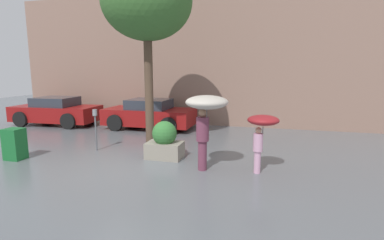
{
  "coord_description": "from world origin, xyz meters",
  "views": [
    {
      "loc": [
        3.54,
        -7.02,
        2.58
      ],
      "look_at": [
        1.21,
        1.6,
        1.05
      ],
      "focal_mm": 28.0,
      "sensor_mm": 36.0,
      "label": 1
    }
  ],
  "objects_px": {
    "person_adult": "(206,110)",
    "parking_meter": "(95,121)",
    "planter_box": "(165,141)",
    "newspaper_box": "(15,144)",
    "parked_car_far": "(56,111)",
    "street_tree": "(147,2)",
    "person_child": "(262,127)",
    "parked_car_near": "(150,115)"
  },
  "relations": [
    {
      "from": "planter_box",
      "to": "parking_meter",
      "type": "height_order",
      "value": "parking_meter"
    },
    {
      "from": "person_child",
      "to": "parked_car_near",
      "type": "bearing_deg",
      "value": 129.73
    },
    {
      "from": "person_child",
      "to": "street_tree",
      "type": "xyz_separation_m",
      "value": [
        -3.85,
        2.09,
        3.52
      ]
    },
    {
      "from": "person_adult",
      "to": "parking_meter",
      "type": "relative_size",
      "value": 1.47
    },
    {
      "from": "parked_car_near",
      "to": "street_tree",
      "type": "height_order",
      "value": "street_tree"
    },
    {
      "from": "person_adult",
      "to": "parking_meter",
      "type": "xyz_separation_m",
      "value": [
        -3.8,
        1.02,
        -0.62
      ]
    },
    {
      "from": "person_adult",
      "to": "parked_car_far",
      "type": "distance_m",
      "value": 9.4
    },
    {
      "from": "planter_box",
      "to": "newspaper_box",
      "type": "bearing_deg",
      "value": -163.25
    },
    {
      "from": "parked_car_near",
      "to": "planter_box",
      "type": "bearing_deg",
      "value": -150.85
    },
    {
      "from": "parked_car_far",
      "to": "street_tree",
      "type": "relative_size",
      "value": 0.66
    },
    {
      "from": "parking_meter",
      "to": "newspaper_box",
      "type": "xyz_separation_m",
      "value": [
        -1.72,
        -1.46,
        -0.5
      ]
    },
    {
      "from": "planter_box",
      "to": "parking_meter",
      "type": "relative_size",
      "value": 0.83
    },
    {
      "from": "planter_box",
      "to": "person_adult",
      "type": "relative_size",
      "value": 0.56
    },
    {
      "from": "person_adult",
      "to": "street_tree",
      "type": "relative_size",
      "value": 0.32
    },
    {
      "from": "newspaper_box",
      "to": "person_child",
      "type": "bearing_deg",
      "value": 5.27
    },
    {
      "from": "person_child",
      "to": "parked_car_far",
      "type": "height_order",
      "value": "person_child"
    },
    {
      "from": "planter_box",
      "to": "person_child",
      "type": "height_order",
      "value": "person_child"
    },
    {
      "from": "parked_car_far",
      "to": "parking_meter",
      "type": "height_order",
      "value": "parking_meter"
    },
    {
      "from": "person_adult",
      "to": "person_child",
      "type": "xyz_separation_m",
      "value": [
        1.36,
        0.2,
        -0.38
      ]
    },
    {
      "from": "person_child",
      "to": "parking_meter",
      "type": "height_order",
      "value": "person_child"
    },
    {
      "from": "person_adult",
      "to": "planter_box",
      "type": "bearing_deg",
      "value": -177.93
    },
    {
      "from": "planter_box",
      "to": "person_child",
      "type": "xyz_separation_m",
      "value": [
        2.76,
        -0.6,
        0.69
      ]
    },
    {
      "from": "street_tree",
      "to": "person_adult",
      "type": "bearing_deg",
      "value": -42.61
    },
    {
      "from": "street_tree",
      "to": "newspaper_box",
      "type": "relative_size",
      "value": 6.67
    },
    {
      "from": "planter_box",
      "to": "parked_car_near",
      "type": "xyz_separation_m",
      "value": [
        -2.16,
        3.98,
        0.12
      ]
    },
    {
      "from": "person_child",
      "to": "parking_meter",
      "type": "distance_m",
      "value": 5.24
    },
    {
      "from": "street_tree",
      "to": "parking_meter",
      "type": "distance_m",
      "value": 4.17
    },
    {
      "from": "person_adult",
      "to": "parked_car_near",
      "type": "xyz_separation_m",
      "value": [
        -3.56,
        4.79,
        -0.95
      ]
    },
    {
      "from": "person_adult",
      "to": "newspaper_box",
      "type": "height_order",
      "value": "person_adult"
    },
    {
      "from": "planter_box",
      "to": "newspaper_box",
      "type": "height_order",
      "value": "planter_box"
    },
    {
      "from": "person_child",
      "to": "parking_meter",
      "type": "xyz_separation_m",
      "value": [
        -5.17,
        0.82,
        -0.24
      ]
    },
    {
      "from": "parking_meter",
      "to": "planter_box",
      "type": "bearing_deg",
      "value": -5.23
    },
    {
      "from": "planter_box",
      "to": "person_adult",
      "type": "distance_m",
      "value": 1.94
    },
    {
      "from": "planter_box",
      "to": "parked_car_far",
      "type": "distance_m",
      "value": 7.73
    },
    {
      "from": "parked_car_far",
      "to": "parking_meter",
      "type": "bearing_deg",
      "value": -131.55
    },
    {
      "from": "planter_box",
      "to": "parking_meter",
      "type": "distance_m",
      "value": 2.45
    },
    {
      "from": "planter_box",
      "to": "newspaper_box",
      "type": "xyz_separation_m",
      "value": [
        -4.12,
        -1.24,
        -0.05
      ]
    },
    {
      "from": "newspaper_box",
      "to": "parking_meter",
      "type": "bearing_deg",
      "value": 40.38
    },
    {
      "from": "person_adult",
      "to": "parked_car_far",
      "type": "height_order",
      "value": "person_adult"
    },
    {
      "from": "person_adult",
      "to": "parking_meter",
      "type": "bearing_deg",
      "value": -163.1
    },
    {
      "from": "person_child",
      "to": "parked_car_near",
      "type": "relative_size",
      "value": 0.38
    },
    {
      "from": "parking_meter",
      "to": "street_tree",
      "type": "bearing_deg",
      "value": 43.82
    }
  ]
}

